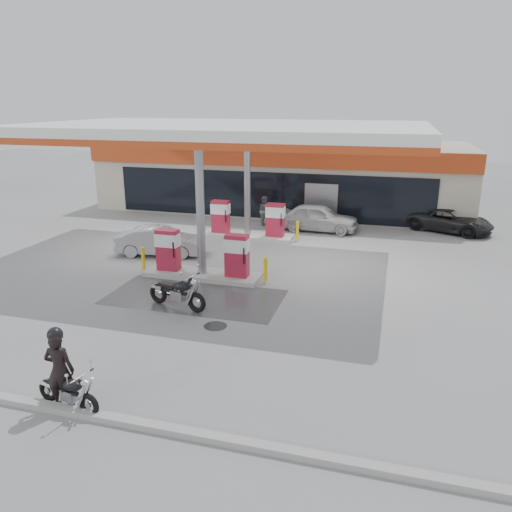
{
  "coord_description": "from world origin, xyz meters",
  "views": [
    {
      "loc": [
        6.92,
        -14.83,
        6.49
      ],
      "look_at": [
        2.29,
        1.46,
        1.2
      ],
      "focal_mm": 35.0,
      "sensor_mm": 36.0,
      "label": 1
    }
  ],
  "objects_px": {
    "parked_motorcycle": "(178,293)",
    "pump_island_far": "(248,224)",
    "parked_car_left": "(142,195)",
    "parked_car_right": "(450,220)",
    "pump_island_near": "(202,259)",
    "sedan_white": "(318,217)",
    "hatchback_silver": "(160,241)",
    "main_motorcycle": "(69,392)",
    "attendant": "(265,210)",
    "biker_main": "(60,370)"
  },
  "relations": [
    {
      "from": "hatchback_silver",
      "to": "biker_main",
      "type": "bearing_deg",
      "value": -175.32
    },
    {
      "from": "sedan_white",
      "to": "parked_car_right",
      "type": "xyz_separation_m",
      "value": [
        6.57,
        1.69,
        -0.11
      ]
    },
    {
      "from": "pump_island_far",
      "to": "parked_car_left",
      "type": "xyz_separation_m",
      "value": [
        -8.96,
        6.0,
        -0.11
      ]
    },
    {
      "from": "pump_island_far",
      "to": "pump_island_near",
      "type": "bearing_deg",
      "value": -90.0
    },
    {
      "from": "hatchback_silver",
      "to": "main_motorcycle",
      "type": "bearing_deg",
      "value": -174.47
    },
    {
      "from": "main_motorcycle",
      "to": "parked_motorcycle",
      "type": "relative_size",
      "value": 0.78
    },
    {
      "from": "parked_motorcycle",
      "to": "pump_island_near",
      "type": "bearing_deg",
      "value": 110.33
    },
    {
      "from": "pump_island_far",
      "to": "main_motorcycle",
      "type": "xyz_separation_m",
      "value": [
        0.38,
        -14.8,
        -0.31
      ]
    },
    {
      "from": "parked_motorcycle",
      "to": "main_motorcycle",
      "type": "bearing_deg",
      "value": -75.96
    },
    {
      "from": "biker_main",
      "to": "sedan_white",
      "type": "distance_m",
      "value": 17.33
    },
    {
      "from": "pump_island_near",
      "to": "hatchback_silver",
      "type": "relative_size",
      "value": 1.36
    },
    {
      "from": "attendant",
      "to": "pump_island_far",
      "type": "bearing_deg",
      "value": 155.78
    },
    {
      "from": "pump_island_far",
      "to": "parked_car_right",
      "type": "xyz_separation_m",
      "value": [
        9.69,
        4.0,
        -0.12
      ]
    },
    {
      "from": "sedan_white",
      "to": "parked_car_right",
      "type": "relative_size",
      "value": 0.97
    },
    {
      "from": "pump_island_near",
      "to": "pump_island_far",
      "type": "bearing_deg",
      "value": 90.0
    },
    {
      "from": "parked_motorcycle",
      "to": "attendant",
      "type": "distance_m",
      "value": 11.81
    },
    {
      "from": "pump_island_far",
      "to": "attendant",
      "type": "xyz_separation_m",
      "value": [
        0.13,
        2.8,
        0.08
      ]
    },
    {
      "from": "parked_motorcycle",
      "to": "hatchback_silver",
      "type": "height_order",
      "value": "hatchback_silver"
    },
    {
      "from": "main_motorcycle",
      "to": "parked_car_left",
      "type": "relative_size",
      "value": 0.42
    },
    {
      "from": "sedan_white",
      "to": "hatchback_silver",
      "type": "xyz_separation_m",
      "value": [
        -5.96,
        -6.11,
        -0.08
      ]
    },
    {
      "from": "main_motorcycle",
      "to": "sedan_white",
      "type": "xyz_separation_m",
      "value": [
        2.75,
        17.11,
        0.3
      ]
    },
    {
      "from": "parked_motorcycle",
      "to": "sedan_white",
      "type": "xyz_separation_m",
      "value": [
        2.77,
        11.32,
        0.19
      ]
    },
    {
      "from": "attendant",
      "to": "hatchback_silver",
      "type": "relative_size",
      "value": 0.42
    },
    {
      "from": "hatchback_silver",
      "to": "parked_car_right",
      "type": "distance_m",
      "value": 14.76
    },
    {
      "from": "biker_main",
      "to": "parked_car_right",
      "type": "xyz_separation_m",
      "value": [
        9.5,
        18.77,
        -0.31
      ]
    },
    {
      "from": "parked_motorcycle",
      "to": "sedan_white",
      "type": "height_order",
      "value": "sedan_white"
    },
    {
      "from": "main_motorcycle",
      "to": "parked_motorcycle",
      "type": "bearing_deg",
      "value": 101.21
    },
    {
      "from": "pump_island_far",
      "to": "biker_main",
      "type": "height_order",
      "value": "biker_main"
    },
    {
      "from": "pump_island_far",
      "to": "hatchback_silver",
      "type": "distance_m",
      "value": 4.75
    },
    {
      "from": "parked_car_left",
      "to": "parked_car_right",
      "type": "relative_size",
      "value": 0.98
    },
    {
      "from": "biker_main",
      "to": "parked_car_left",
      "type": "bearing_deg",
      "value": -75.55
    },
    {
      "from": "main_motorcycle",
      "to": "parked_car_right",
      "type": "relative_size",
      "value": 0.41
    },
    {
      "from": "biker_main",
      "to": "parked_motorcycle",
      "type": "distance_m",
      "value": 5.78
    },
    {
      "from": "parked_car_left",
      "to": "parked_car_right",
      "type": "height_order",
      "value": "parked_car_left"
    },
    {
      "from": "pump_island_near",
      "to": "parked_car_right",
      "type": "height_order",
      "value": "pump_island_near"
    },
    {
      "from": "pump_island_far",
      "to": "attendant",
      "type": "distance_m",
      "value": 2.8
    },
    {
      "from": "pump_island_near",
      "to": "parked_motorcycle",
      "type": "bearing_deg",
      "value": -83.42
    },
    {
      "from": "biker_main",
      "to": "parked_car_left",
      "type": "height_order",
      "value": "biker_main"
    },
    {
      "from": "pump_island_near",
      "to": "parked_motorcycle",
      "type": "relative_size",
      "value": 2.31
    },
    {
      "from": "attendant",
      "to": "parked_car_right",
      "type": "bearing_deg",
      "value": -104.46
    },
    {
      "from": "biker_main",
      "to": "parked_motorcycle",
      "type": "height_order",
      "value": "biker_main"
    },
    {
      "from": "sedan_white",
      "to": "biker_main",
      "type": "bearing_deg",
      "value": 172.61
    },
    {
      "from": "sedan_white",
      "to": "attendant",
      "type": "xyz_separation_m",
      "value": [
        -2.99,
        0.49,
        0.09
      ]
    },
    {
      "from": "sedan_white",
      "to": "parked_car_right",
      "type": "height_order",
      "value": "sedan_white"
    },
    {
      "from": "parked_motorcycle",
      "to": "pump_island_far",
      "type": "bearing_deg",
      "value": 105.96
    },
    {
      "from": "biker_main",
      "to": "parked_motorcycle",
      "type": "bearing_deg",
      "value": -100.87
    },
    {
      "from": "pump_island_far",
      "to": "attendant",
      "type": "relative_size",
      "value": 3.24
    },
    {
      "from": "parked_motorcycle",
      "to": "attendant",
      "type": "relative_size",
      "value": 1.4
    },
    {
      "from": "hatchback_silver",
      "to": "parked_car_left",
      "type": "relative_size",
      "value": 0.91
    },
    {
      "from": "main_motorcycle",
      "to": "parked_motorcycle",
      "type": "xyz_separation_m",
      "value": [
        -0.03,
        5.8,
        0.11
      ]
    }
  ]
}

